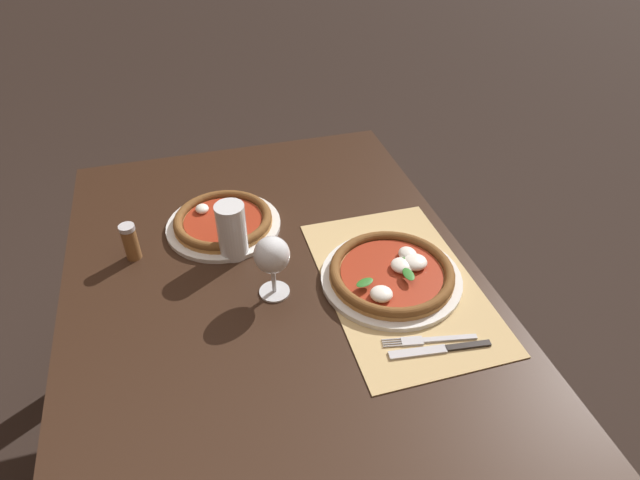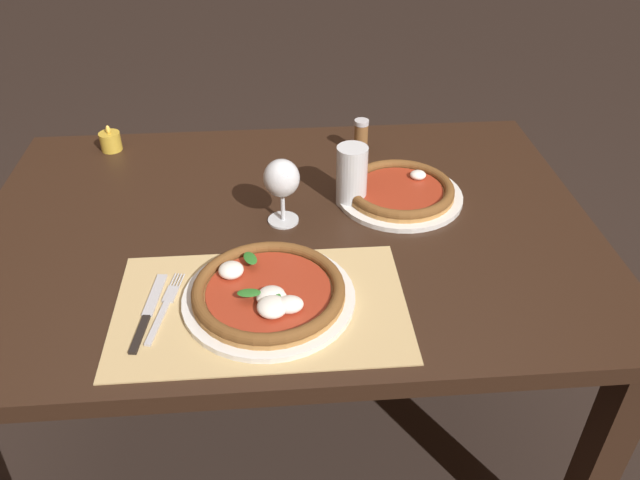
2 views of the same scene
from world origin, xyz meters
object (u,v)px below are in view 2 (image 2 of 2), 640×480
pizza_far (400,191)px  wine_glass (282,181)px  pepper_shaker (361,137)px  pizza_near (269,293)px  votive_candle (111,142)px  knife (149,311)px  pint_glass (352,177)px  fork (165,307)px

pizza_far → wine_glass: size_ratio=1.94×
pizza_far → pepper_shaker: pepper_shaker is taller
pizza_near → votive_candle: 0.78m
wine_glass → knife: bearing=-132.0°
pizza_near → pepper_shaker: (0.25, 0.58, 0.03)m
pizza_near → knife: pizza_near is taller
wine_glass → knife: size_ratio=0.72×
pizza_near → pizza_far: pizza_near is taller
pizza_far → pint_glass: 0.13m
wine_glass → fork: bearing=-129.8°
pizza_far → votive_candle: 0.80m
wine_glass → pepper_shaker: wine_glass is taller
pizza_near → wine_glass: bearing=82.5°
pint_glass → pizza_far: bearing=5.6°
knife → pepper_shaker: pepper_shaker is taller
pizza_near → pint_glass: pint_glass is taller
wine_glass → knife: (-0.26, -0.29, -0.10)m
pizza_far → wine_glass: 0.30m
votive_candle → pizza_far: bearing=-22.5°
pizza_far → votive_candle: size_ratio=4.18×
fork → knife: 0.03m
pint_glass → knife: 0.56m
wine_glass → votive_candle: size_ratio=2.15×
pint_glass → pizza_near: bearing=-120.2°
wine_glass → pepper_shaker: 0.38m
pizza_near → wine_glass: 0.29m
pint_glass → wine_glass: bearing=-157.7°
pepper_shaker → pizza_far: bearing=-74.4°
votive_candle → fork: bearing=-71.4°
votive_candle → pepper_shaker: (0.67, -0.07, 0.03)m
pizza_near → wine_glass: (0.04, 0.27, 0.08)m
wine_glass → pint_glass: (0.16, 0.07, -0.04)m
pizza_near → pint_glass: size_ratio=2.28×
wine_glass → pint_glass: 0.18m
knife → votive_candle: (-0.19, 0.67, 0.02)m
pizza_near → pizza_far: size_ratio=1.10×
pizza_near → pint_glass: 0.40m
pizza_near → pint_glass: bearing=59.8°
wine_glass → fork: (-0.23, -0.28, -0.10)m
pizza_far → votive_candle: votive_candle is taller
pizza_far → pint_glass: bearing=-174.4°
knife → votive_candle: 0.70m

